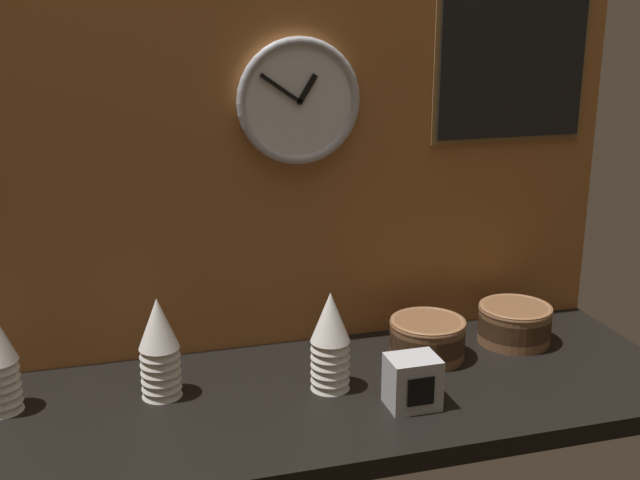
{
  "coord_description": "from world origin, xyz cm",
  "views": [
    {
      "loc": [
        -37.91,
        -143.2,
        76.98
      ],
      "look_at": [
        4.34,
        4.0,
        30.83
      ],
      "focal_mm": 45.0,
      "sensor_mm": 36.0,
      "label": 1
    }
  ],
  "objects_px": {
    "cup_stack_center_right": "(330,341)",
    "menu_board": "(514,44)",
    "cup_stack_center_left": "(159,348)",
    "wall_clock": "(299,101)",
    "napkin_dispenser": "(413,382)",
    "bowl_stack_right": "(427,337)",
    "bowl_stack_far_right": "(515,322)"
  },
  "relations": [
    {
      "from": "cup_stack_center_right",
      "to": "bowl_stack_far_right",
      "type": "relative_size",
      "value": 1.24
    },
    {
      "from": "napkin_dispenser",
      "to": "wall_clock",
      "type": "bearing_deg",
      "value": 110.92
    },
    {
      "from": "menu_board",
      "to": "wall_clock",
      "type": "bearing_deg",
      "value": -178.99
    },
    {
      "from": "wall_clock",
      "to": "napkin_dispenser",
      "type": "relative_size",
      "value": 2.62
    },
    {
      "from": "cup_stack_center_left",
      "to": "cup_stack_center_right",
      "type": "xyz_separation_m",
      "value": [
        0.34,
        -0.06,
        0.0
      ]
    },
    {
      "from": "wall_clock",
      "to": "cup_stack_center_right",
      "type": "bearing_deg",
      "value": -89.62
    },
    {
      "from": "cup_stack_center_left",
      "to": "wall_clock",
      "type": "bearing_deg",
      "value": 27.21
    },
    {
      "from": "menu_board",
      "to": "bowl_stack_right",
      "type": "bearing_deg",
      "value": -147.86
    },
    {
      "from": "bowl_stack_right",
      "to": "bowl_stack_far_right",
      "type": "bearing_deg",
      "value": 5.8
    },
    {
      "from": "cup_stack_center_right",
      "to": "napkin_dispenser",
      "type": "relative_size",
      "value": 2.03
    },
    {
      "from": "cup_stack_center_right",
      "to": "napkin_dispenser",
      "type": "distance_m",
      "value": 0.19
    },
    {
      "from": "cup_stack_center_right",
      "to": "wall_clock",
      "type": "distance_m",
      "value": 0.51
    },
    {
      "from": "cup_stack_center_right",
      "to": "bowl_stack_right",
      "type": "height_order",
      "value": "cup_stack_center_right"
    },
    {
      "from": "wall_clock",
      "to": "bowl_stack_far_right",
      "type": "bearing_deg",
      "value": -14.91
    },
    {
      "from": "cup_stack_center_left",
      "to": "wall_clock",
      "type": "xyz_separation_m",
      "value": [
        0.33,
        0.17,
        0.46
      ]
    },
    {
      "from": "bowl_stack_right",
      "to": "wall_clock",
      "type": "distance_m",
      "value": 0.59
    },
    {
      "from": "cup_stack_center_left",
      "to": "napkin_dispenser",
      "type": "xyz_separation_m",
      "value": [
        0.47,
        -0.18,
        -0.05
      ]
    },
    {
      "from": "cup_stack_center_right",
      "to": "napkin_dispenser",
      "type": "xyz_separation_m",
      "value": [
        0.13,
        -0.12,
        -0.05
      ]
    },
    {
      "from": "bowl_stack_far_right",
      "to": "bowl_stack_right",
      "type": "height_order",
      "value": "same"
    },
    {
      "from": "menu_board",
      "to": "napkin_dispenser",
      "type": "distance_m",
      "value": 0.81
    },
    {
      "from": "wall_clock",
      "to": "menu_board",
      "type": "distance_m",
      "value": 0.52
    },
    {
      "from": "bowl_stack_far_right",
      "to": "bowl_stack_right",
      "type": "relative_size",
      "value": 1.0
    },
    {
      "from": "cup_stack_center_left",
      "to": "bowl_stack_far_right",
      "type": "height_order",
      "value": "cup_stack_center_left"
    },
    {
      "from": "bowl_stack_far_right",
      "to": "wall_clock",
      "type": "distance_m",
      "value": 0.72
    },
    {
      "from": "bowl_stack_far_right",
      "to": "cup_stack_center_left",
      "type": "bearing_deg",
      "value": -176.93
    },
    {
      "from": "cup_stack_center_right",
      "to": "menu_board",
      "type": "bearing_deg",
      "value": 25.5
    },
    {
      "from": "cup_stack_center_right",
      "to": "napkin_dispenser",
      "type": "height_order",
      "value": "cup_stack_center_right"
    },
    {
      "from": "bowl_stack_far_right",
      "to": "napkin_dispenser",
      "type": "xyz_separation_m",
      "value": [
        -0.35,
        -0.22,
        0.0
      ]
    },
    {
      "from": "napkin_dispenser",
      "to": "cup_stack_center_left",
      "type": "bearing_deg",
      "value": 159.03
    },
    {
      "from": "bowl_stack_far_right",
      "to": "napkin_dispenser",
      "type": "relative_size",
      "value": 1.64
    },
    {
      "from": "cup_stack_center_left",
      "to": "bowl_stack_right",
      "type": "distance_m",
      "value": 0.59
    },
    {
      "from": "cup_stack_center_right",
      "to": "bowl_stack_far_right",
      "type": "bearing_deg",
      "value": 12.25
    }
  ]
}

